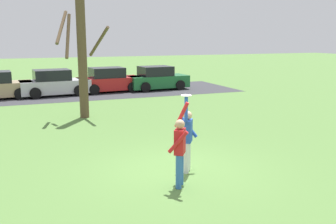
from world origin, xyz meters
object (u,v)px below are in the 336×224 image
frisbee_disc (186,95)px  bare_tree_tall (82,57)px  parked_car_green (157,79)px  parked_car_red (109,81)px  person_catcher (187,136)px  person_defender (180,147)px  parked_car_silver (54,84)px

frisbee_disc → bare_tree_tall: size_ratio=0.05×
frisbee_disc → parked_car_green: 16.51m
frisbee_disc → parked_car_red: 15.96m
person_catcher → person_defender: (-0.59, -0.87, -0.00)m
parked_car_green → bare_tree_tall: 9.89m
bare_tree_tall → person_catcher: bearing=-80.2°
person_defender → parked_car_silver: (-1.38, 16.15, -0.25)m
person_catcher → frisbee_disc: frisbee_disc is taller
parked_car_silver → parked_car_green: (6.80, 0.22, 0.00)m
person_defender → frisbee_disc: (0.47, 0.68, 1.11)m
person_defender → parked_car_green: 17.25m
person_defender → parked_car_red: person_defender is taller
person_defender → parked_car_red: size_ratio=0.49×
parked_car_green → bare_tree_tall: bearing=-133.7°
person_catcher → parked_car_red: size_ratio=0.49×
person_defender → frisbee_disc: frisbee_disc is taller
parked_car_red → bare_tree_tall: bearing=-114.8°
person_catcher → person_defender: 1.05m
frisbee_disc → parked_car_green: size_ratio=0.06×
parked_car_red → bare_tree_tall: (-2.89, -7.57, 1.97)m
person_defender → bare_tree_tall: size_ratio=0.40×
person_catcher → parked_car_red: 15.70m
frisbee_disc → parked_car_silver: (-1.85, 15.47, -1.37)m
parked_car_silver → parked_car_red: 3.49m
person_catcher → parked_car_green: bearing=-162.9°
parked_car_silver → parked_car_red: bearing=1.9°
person_catcher → person_defender: bearing=0.0°
person_defender → parked_car_silver: 16.21m
parked_car_red → bare_tree_tall: bare_tree_tall is taller
person_catcher → parked_car_silver: (-1.97, 15.28, -0.25)m
bare_tree_tall → frisbee_disc: bearing=-81.3°
frisbee_disc → parked_car_green: (4.95, 15.69, -1.37)m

